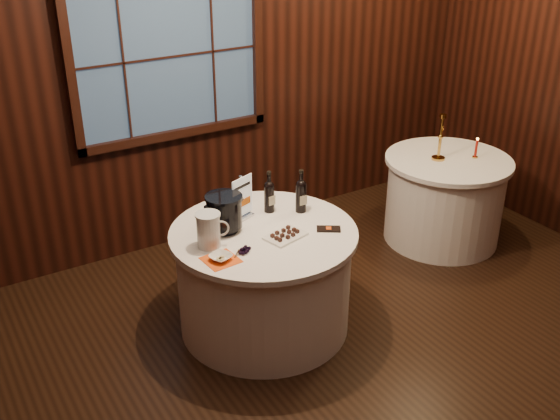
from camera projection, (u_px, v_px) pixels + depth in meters
ground at (347, 408)px, 3.99m from camera, size 6.00×6.00×0.00m
back_wall at (169, 69)px, 5.20m from camera, size 6.00×0.10×3.00m
main_table at (264, 279)px, 4.58m from camera, size 1.28×1.28×0.77m
side_table at (444, 199)px, 5.74m from camera, size 1.08×1.08×0.77m
sign_stand at (242, 204)px, 4.53m from camera, size 0.19×0.15×0.32m
port_bottle_left at (269, 194)px, 4.62m from camera, size 0.07×0.08×0.31m
port_bottle_right at (301, 194)px, 4.61m from camera, size 0.08×0.08×0.32m
ice_bucket at (224, 212)px, 4.36m from camera, size 0.25×0.25×0.26m
chocolate_plate at (285, 235)px, 4.33m from camera, size 0.30×0.24×0.04m
chocolate_box at (329, 229)px, 4.42m from camera, size 0.18×0.15×0.01m
grape_bunch at (246, 251)px, 4.14m from camera, size 0.16×0.09×0.04m
glass_pitcher at (209, 230)px, 4.17m from camera, size 0.21×0.16×0.23m
orange_napkin at (221, 260)px, 4.07m from camera, size 0.22×0.22×0.00m
cracker_bowl at (221, 257)px, 4.06m from camera, size 0.17×0.17×0.03m
brass_candlestick at (440, 143)px, 5.49m from camera, size 0.11×0.11×0.40m
red_candle at (476, 150)px, 5.56m from camera, size 0.05×0.05×0.18m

